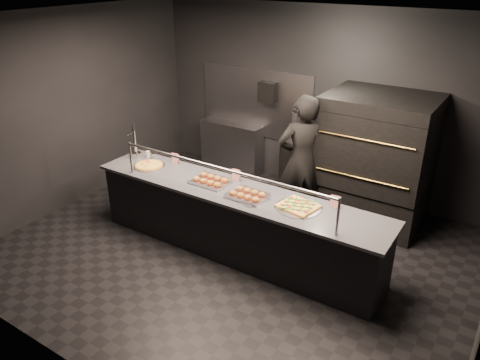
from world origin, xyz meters
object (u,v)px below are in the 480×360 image
at_px(worker, 302,161).
at_px(round_pizza, 149,165).
at_px(towel_dispenser, 268,92).
at_px(square_pizza, 298,206).
at_px(service_counter, 235,222).
at_px(slider_tray_b, 247,195).
at_px(trash_bin, 295,166).
at_px(beer_tap, 136,148).
at_px(slider_tray_a, 210,181).
at_px(pizza_oven, 376,159).
at_px(prep_shelf, 232,146).
at_px(fire_extinguisher, 296,125).

bearing_deg(worker, round_pizza, -6.54).
distance_m(towel_dispenser, worker, 1.78).
bearing_deg(square_pizza, towel_dispenser, 127.09).
distance_m(service_counter, slider_tray_b, 0.54).
bearing_deg(square_pizza, trash_bin, 117.29).
bearing_deg(round_pizza, beer_tap, 160.22).
height_order(slider_tray_a, slider_tray_b, slider_tray_a).
bearing_deg(pizza_oven, slider_tray_a, -130.42).
relative_size(pizza_oven, prep_shelf, 1.59).
bearing_deg(fire_extinguisher, service_counter, -81.70).
bearing_deg(round_pizza, slider_tray_a, 2.27).
distance_m(fire_extinguisher, slider_tray_a, 2.38).
distance_m(service_counter, trash_bin, 2.14).
xyz_separation_m(round_pizza, slider_tray_a, (1.05, 0.04, 0.02)).
bearing_deg(pizza_oven, service_counter, -122.27).
distance_m(service_counter, square_pizza, 1.01).
height_order(prep_shelf, worker, worker).
distance_m(service_counter, fire_extinguisher, 2.50).
relative_size(service_counter, slider_tray_a, 8.29).
distance_m(trash_bin, worker, 1.16).
distance_m(prep_shelf, trash_bin, 1.41).
height_order(fire_extinguisher, beer_tap, beer_tap).
height_order(service_counter, fire_extinguisher, service_counter).
distance_m(round_pizza, trash_bin, 2.54).
bearing_deg(square_pizza, service_counter, -178.16).
bearing_deg(round_pizza, towel_dispenser, 77.14).
bearing_deg(pizza_oven, trash_bin, 170.55).
height_order(towel_dispenser, slider_tray_a, towel_dispenser).
relative_size(pizza_oven, beer_tap, 3.31).
bearing_deg(beer_tap, towel_dispenser, 67.75).
relative_size(towel_dispenser, worker, 0.18).
bearing_deg(worker, prep_shelf, -70.99).
relative_size(slider_tray_b, worker, 0.29).
height_order(fire_extinguisher, trash_bin, fire_extinguisher).
bearing_deg(slider_tray_b, fire_extinguisher, 103.30).
relative_size(prep_shelf, beer_tap, 2.08).
relative_size(service_counter, trash_bin, 4.61).
xyz_separation_m(fire_extinguisher, beer_tap, (-1.48, -2.28, 0.02)).
height_order(square_pizza, worker, worker).
bearing_deg(square_pizza, prep_shelf, 137.33).
bearing_deg(beer_tap, fire_extinguisher, 57.04).
distance_m(beer_tap, trash_bin, 2.67).
height_order(prep_shelf, fire_extinguisher, fire_extinguisher).
xyz_separation_m(pizza_oven, beer_tap, (-3.03, -1.78, 0.12)).
xyz_separation_m(service_counter, prep_shelf, (-1.60, 2.32, -0.01)).
relative_size(round_pizza, slider_tray_a, 0.92).
height_order(beer_tap, square_pizza, beer_tap).
relative_size(square_pizza, worker, 0.28).
bearing_deg(service_counter, beer_tap, 176.31).
bearing_deg(beer_tap, worker, 27.54).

